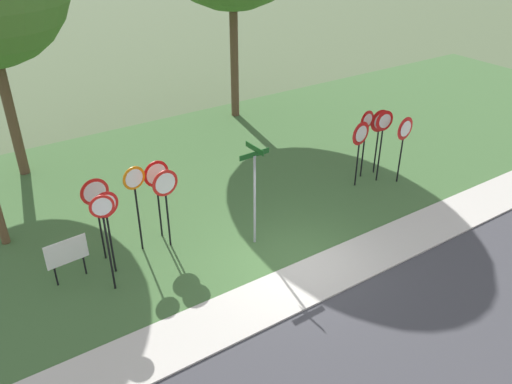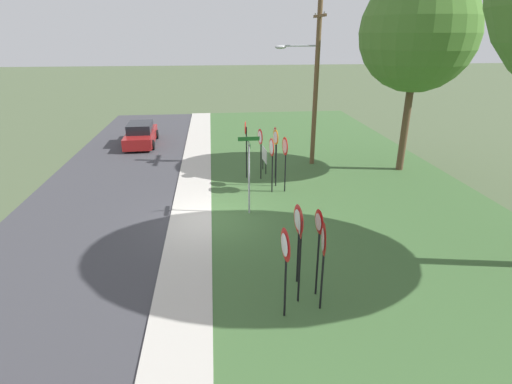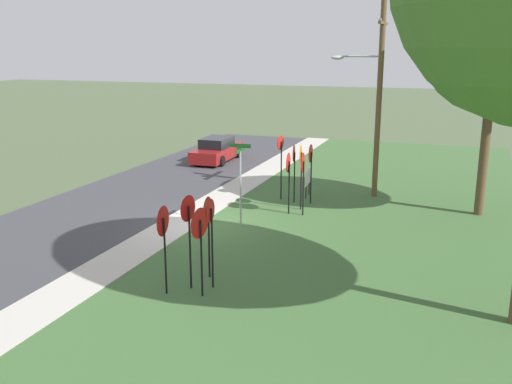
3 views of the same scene
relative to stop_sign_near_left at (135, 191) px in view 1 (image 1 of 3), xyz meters
name	(u,v)px [view 1 (image 1 of 3)]	position (x,y,z in m)	size (l,w,h in m)	color
ground_plane	(298,264)	(3.34, -2.99, -1.96)	(160.00, 160.00, 0.00)	#4C5B3D
road_asphalt	(437,379)	(3.34, -7.79, -1.95)	(44.00, 6.40, 0.01)	#3D3D42
sidewalk_strip	(316,278)	(3.34, -3.79, -1.93)	(44.00, 1.60, 0.06)	#BCB7AD
grass_median	(196,179)	(3.34, 3.01, -1.94)	(44.00, 12.00, 0.04)	#3D6033
stop_sign_near_left	(135,191)	(0.00, 0.00, 0.00)	(0.66, 0.14, 2.66)	black
stop_sign_near_right	(166,192)	(0.75, -0.29, -0.12)	(0.78, 0.12, 2.46)	black
stop_sign_far_left	(107,215)	(-1.02, -0.58, -0.11)	(0.72, 0.14, 2.48)	black
stop_sign_far_center	(96,202)	(-1.05, 0.14, -0.06)	(0.77, 0.10, 2.54)	black
stop_sign_far_right	(105,225)	(-1.29, -1.25, 0.06)	(0.60, 0.13, 2.80)	black
stop_sign_center_tall	(157,182)	(0.75, 0.29, -0.09)	(0.78, 0.12, 2.50)	black
yield_sign_near_left	(360,139)	(7.74, -0.60, -0.13)	(0.83, 0.13, 2.39)	black
yield_sign_near_right	(383,129)	(8.64, -0.75, 0.06)	(0.73, 0.12, 2.65)	black
yield_sign_far_left	(366,129)	(8.38, -0.20, -0.05)	(0.66, 0.11, 2.53)	black
yield_sign_far_right	(405,134)	(9.18, -1.22, -0.08)	(0.82, 0.12, 2.45)	black
yield_sign_center	(380,126)	(9.00, -0.24, -0.09)	(0.82, 0.15, 2.44)	black
street_name_post	(255,187)	(2.89, -1.49, -0.08)	(0.96, 0.82, 3.09)	#9EA0A8
notice_board	(67,254)	(-2.11, -0.24, -1.08)	(1.10, 0.11, 1.25)	black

